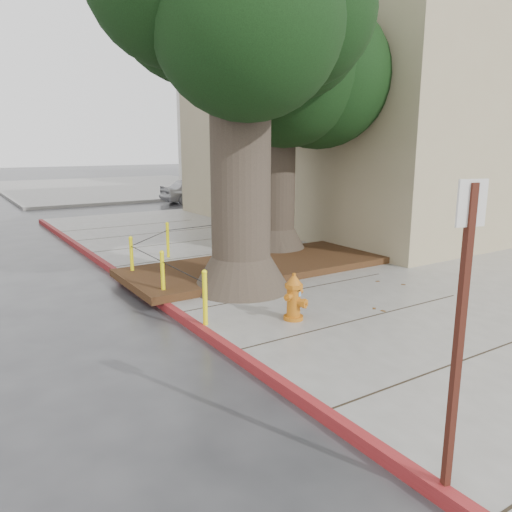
{
  "coord_description": "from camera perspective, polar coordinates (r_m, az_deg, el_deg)",
  "views": [
    {
      "loc": [
        -5.44,
        -5.86,
        3.08
      ],
      "look_at": [
        -0.66,
        1.58,
        1.1
      ],
      "focal_mm": 35.0,
      "sensor_mm": 36.0,
      "label": 1
    }
  ],
  "objects": [
    {
      "name": "car_silver",
      "position": [
        27.36,
        -6.79,
        7.49
      ],
      "size": [
        3.94,
        1.62,
        1.33
      ],
      "primitive_type": "imported",
      "rotation": [
        0.0,
        0.0,
        1.56
      ],
      "color": "#B3B3B9",
      "rests_on": "ground"
    },
    {
      "name": "building_corner",
      "position": [
        21.17,
        14.98,
        17.43
      ],
      "size": [
        12.0,
        13.0,
        10.0
      ],
      "primitive_type": "cube",
      "color": "tan",
      "rests_on": "ground"
    },
    {
      "name": "planter_bed",
      "position": [
        11.98,
        0.26,
        -1.13
      ],
      "size": [
        6.4,
        2.6,
        0.16
      ],
      "primitive_type": "cube",
      "color": "black",
      "rests_on": "sidewalk_main"
    },
    {
      "name": "car_red",
      "position": [
        28.16,
        -0.49,
        7.6
      ],
      "size": [
        3.85,
        1.79,
        1.22
      ],
      "primitive_type": "imported",
      "rotation": [
        0.0,
        0.0,
        1.43
      ],
      "color": "maroon",
      "rests_on": "ground"
    },
    {
      "name": "fire_hydrant",
      "position": [
        8.52,
        4.36,
        -4.71
      ],
      "size": [
        0.45,
        0.45,
        0.82
      ],
      "rotation": [
        0.0,
        0.0,
        0.43
      ],
      "color": "#C76A14",
      "rests_on": "sidewalk_main"
    },
    {
      "name": "sidewalk_main",
      "position": [
        14.48,
        20.63,
        -0.17
      ],
      "size": [
        16.0,
        26.0,
        0.15
      ],
      "primitive_type": "cube",
      "color": "slate",
      "rests_on": "ground"
    },
    {
      "name": "sidewalk_far",
      "position": [
        37.76,
        -15.13,
        7.64
      ],
      "size": [
        16.0,
        20.0,
        0.15
      ],
      "primitive_type": "cube",
      "color": "slate",
      "rests_on": "ground"
    },
    {
      "name": "tree_far",
      "position": [
        13.93,
        3.28,
        20.61
      ],
      "size": [
        4.5,
        3.8,
        7.17
      ],
      "color": "#4C3F33",
      "rests_on": "sidewalk_main"
    },
    {
      "name": "building_side_white",
      "position": [
        38.43,
        1.24,
        14.75
      ],
      "size": [
        10.0,
        10.0,
        9.0
      ],
      "primitive_type": "cube",
      "color": "silver",
      "rests_on": "ground"
    },
    {
      "name": "tree_near",
      "position": [
        10.51,
        -0.57,
        25.31
      ],
      "size": [
        4.5,
        3.8,
        7.68
      ],
      "color": "#4C3F33",
      "rests_on": "sidewalk_main"
    },
    {
      "name": "signpost",
      "position": [
        4.43,
        22.33,
        -7.03
      ],
      "size": [
        0.26,
        0.09,
        2.67
      ],
      "rotation": [
        0.0,
        0.0,
        -0.27
      ],
      "color": "#471911",
      "rests_on": "sidewalk_main"
    },
    {
      "name": "curb_red",
      "position": [
        9.53,
        -9.89,
        -5.96
      ],
      "size": [
        0.14,
        26.0,
        0.16
      ],
      "primitive_type": "cube",
      "color": "maroon",
      "rests_on": "ground"
    },
    {
      "name": "bollard_ring",
      "position": [
        11.47,
        -8.47,
        0.32
      ],
      "size": [
        3.79,
        5.39,
        0.95
      ],
      "color": "#FBEE0D",
      "rests_on": "sidewalk_main"
    },
    {
      "name": "ground",
      "position": [
        8.57,
        9.56,
        -8.63
      ],
      "size": [
        140.0,
        140.0,
        0.0
      ],
      "primitive_type": "plane",
      "color": "#28282B",
      "rests_on": "ground"
    },
    {
      "name": "building_side_grey",
      "position": [
        46.85,
        3.33,
        16.19
      ],
      "size": [
        12.0,
        14.0,
        12.0
      ],
      "primitive_type": "cube",
      "color": "slate",
      "rests_on": "ground"
    }
  ]
}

